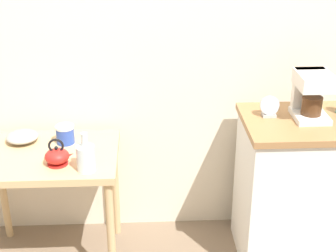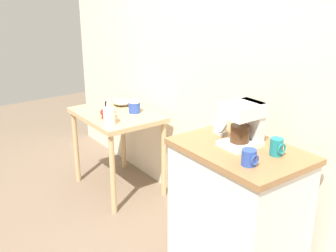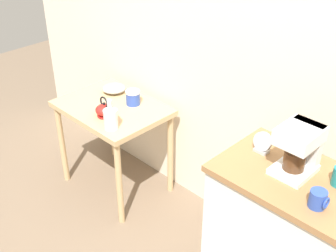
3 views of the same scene
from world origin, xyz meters
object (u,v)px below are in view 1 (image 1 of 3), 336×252
bowl_stoneware (22,137)px  table_clock (269,108)px  glass_carafe_vase (86,157)px  teakettle (57,156)px  coffee_maker (311,93)px  canister_enamel (65,134)px

bowl_stoneware → table_clock: (1.39, -0.10, 0.19)m
glass_carafe_vase → table_clock: size_ratio=1.77×
bowl_stoneware → teakettle: teakettle is taller
coffee_maker → table_clock: coffee_maker is taller
glass_carafe_vase → table_clock: table_clock is taller
glass_carafe_vase → teakettle: bearing=155.5°
teakettle → canister_enamel: (0.01, 0.25, 0.01)m
bowl_stoneware → canister_enamel: (0.25, -0.03, 0.02)m
bowl_stoneware → glass_carafe_vase: (0.40, -0.35, 0.04)m
teakettle → bowl_stoneware: bearing=131.1°
canister_enamel → coffee_maker: size_ratio=0.41×
canister_enamel → table_clock: bearing=-3.5°
teakettle → glass_carafe_vase: (0.16, -0.07, 0.03)m
coffee_maker → canister_enamel: bearing=176.4°
glass_carafe_vase → coffee_maker: 1.25m
teakettle → coffee_maker: (1.36, 0.17, 0.26)m
teakettle → coffee_maker: 1.40m
bowl_stoneware → table_clock: bearing=-4.0°
teakettle → coffee_maker: bearing=6.9°
bowl_stoneware → teakettle: size_ratio=1.17×
canister_enamel → teakettle: bearing=-91.6°
bowl_stoneware → coffee_maker: (1.60, -0.11, 0.28)m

